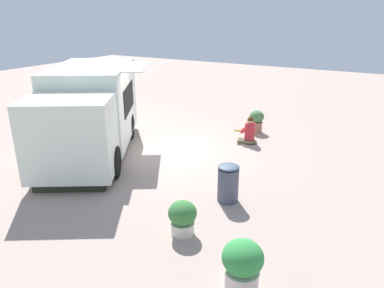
% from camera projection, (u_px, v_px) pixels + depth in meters
% --- Properties ---
extents(ground_plane, '(40.00, 40.00, 0.00)m').
position_uv_depth(ground_plane, '(167.00, 150.00, 11.46)').
color(ground_plane, '#A59085').
extents(food_truck, '(4.66, 5.71, 2.59)m').
position_uv_depth(food_truck, '(90.00, 114.00, 10.81)').
color(food_truck, white).
rests_on(food_truck, ground_plane).
extents(person_customer, '(0.81, 0.55, 0.91)m').
position_uv_depth(person_customer, '(249.00, 133.00, 11.95)').
color(person_customer, '#72694B').
rests_on(person_customer, ground_plane).
extents(planter_flowering_near, '(0.56, 0.56, 0.70)m').
position_uv_depth(planter_flowering_near, '(182.00, 217.00, 7.01)').
color(planter_flowering_near, beige).
rests_on(planter_flowering_near, ground_plane).
extents(planter_flowering_far, '(0.52, 0.52, 0.80)m').
position_uv_depth(planter_flowering_far, '(257.00, 120.00, 13.04)').
color(planter_flowering_far, '#AF6A52').
rests_on(planter_flowering_far, ground_plane).
extents(planter_flowering_side, '(0.65, 0.65, 0.88)m').
position_uv_depth(planter_flowering_side, '(242.00, 265.00, 5.52)').
color(planter_flowering_side, beige).
rests_on(planter_flowering_side, ground_plane).
extents(trash_bin, '(0.49, 0.49, 0.90)m').
position_uv_depth(trash_bin, '(228.00, 183.00, 8.22)').
color(trash_bin, '#484D5F').
rests_on(trash_bin, ground_plane).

